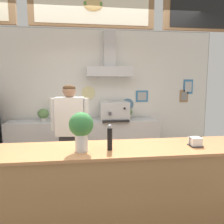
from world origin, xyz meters
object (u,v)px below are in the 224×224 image
(espresso_machine, at_px, (114,111))
(potted_oregano, at_px, (128,113))
(potted_thyme, at_px, (65,113))
(basil_vase, at_px, (81,128))
(pepper_grinder, at_px, (110,137))
(napkin_holder, at_px, (195,142))
(shop_worker, at_px, (70,134))
(potted_rosemary, at_px, (43,114))

(espresso_machine, height_order, potted_oregano, espresso_machine)
(espresso_machine, distance_m, potted_thyme, 1.01)
(potted_thyme, relative_size, basil_vase, 0.75)
(espresso_machine, distance_m, pepper_grinder, 2.34)
(pepper_grinder, relative_size, napkin_holder, 1.94)
(espresso_machine, bearing_deg, napkin_holder, -76.27)
(shop_worker, distance_m, basil_vase, 1.28)
(basil_vase, bearing_deg, shop_worker, 98.57)
(potted_oregano, distance_m, potted_thyme, 1.31)
(espresso_machine, height_order, potted_rosemary, espresso_machine)
(potted_rosemary, bearing_deg, potted_oregano, -0.67)
(potted_rosemary, relative_size, napkin_holder, 1.85)
(espresso_machine, bearing_deg, shop_worker, -127.34)
(espresso_machine, height_order, potted_thyme, espresso_machine)
(potted_oregano, distance_m, napkin_holder, 2.35)
(shop_worker, height_order, napkin_holder, shop_worker)
(potted_thyme, xyz_separation_m, basil_vase, (0.36, -2.34, 0.14))
(espresso_machine, height_order, pepper_grinder, espresso_machine)
(shop_worker, bearing_deg, potted_oregano, -130.84)
(shop_worker, relative_size, napkin_holder, 12.22)
(espresso_machine, xyz_separation_m, pepper_grinder, (-0.37, -2.32, 0.03))
(potted_oregano, relative_size, pepper_grinder, 0.91)
(shop_worker, bearing_deg, napkin_holder, 143.59)
(basil_vase, bearing_deg, potted_rosemary, 108.21)
(potted_rosemary, bearing_deg, potted_thyme, -4.99)
(potted_thyme, bearing_deg, potted_oregano, 0.73)
(potted_oregano, bearing_deg, basil_vase, -112.08)
(potted_rosemary, xyz_separation_m, pepper_grinder, (1.06, -2.38, 0.07))
(espresso_machine, distance_m, napkin_holder, 2.36)
(potted_oregano, relative_size, napkin_holder, 1.76)
(potted_thyme, bearing_deg, shop_worker, -81.23)
(potted_oregano, height_order, potted_thyme, potted_thyme)
(potted_rosemary, relative_size, pepper_grinder, 0.95)
(pepper_grinder, bearing_deg, espresso_machine, 80.95)
(potted_oregano, bearing_deg, espresso_machine, -172.28)
(espresso_machine, bearing_deg, basil_vase, -105.68)
(pepper_grinder, bearing_deg, napkin_holder, 1.31)
(espresso_machine, bearing_deg, potted_thyme, 178.59)
(potted_thyme, distance_m, pepper_grinder, 2.43)
(espresso_machine, relative_size, pepper_grinder, 2.24)
(shop_worker, relative_size, potted_thyme, 5.68)
(potted_thyme, relative_size, potted_rosemary, 1.17)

